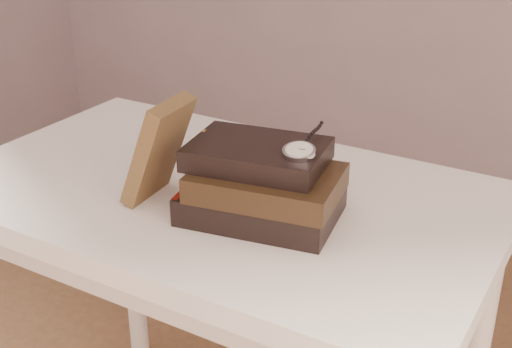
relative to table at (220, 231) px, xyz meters
The scene contains 5 objects.
table is the anchor object (origin of this frame).
book_stack 0.20m from the table, 24.52° to the right, with size 0.28×0.21×0.13m.
journal 0.21m from the table, 125.14° to the right, with size 0.03×0.12×0.19m, color #45301A.
pocket_watch 0.30m from the table, 16.10° to the right, with size 0.06×0.16×0.02m.
eyeglasses 0.16m from the table, 32.28° to the left, with size 0.12×0.14×0.05m.
Camera 1 is at (0.63, -0.58, 1.30)m, focal length 48.21 mm.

